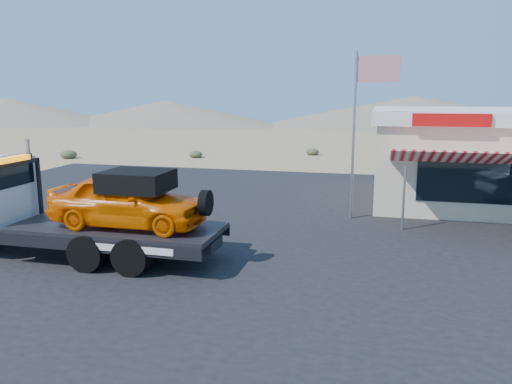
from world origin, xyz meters
TOP-DOWN VIEW (x-y plane):
  - ground at (0.00, 0.00)m, footprint 120.00×120.00m
  - asphalt_lot at (2.00, 3.00)m, footprint 32.00×24.00m
  - tow_truck at (-2.90, -1.80)m, footprint 8.37×2.48m
  - jerky_store at (10.50, 8.97)m, footprint 10.40×9.97m
  - flagpole at (4.93, 4.50)m, footprint 1.55×0.10m
  - distant_hills at (-9.77, 55.14)m, footprint 126.00×48.00m

SIDE VIEW (x-z plane):
  - ground at x=0.00m, z-range 0.00..0.00m
  - asphalt_lot at x=2.00m, z-range 0.00..0.02m
  - tow_truck at x=-2.90m, z-range 0.11..2.91m
  - distant_hills at x=-9.77m, z-range -0.21..3.99m
  - jerky_store at x=10.50m, z-range 0.04..3.94m
  - flagpole at x=4.93m, z-range 0.76..6.76m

